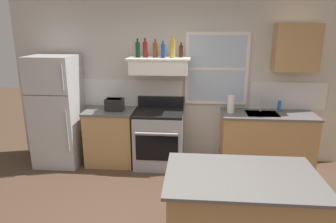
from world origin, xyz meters
name	(u,v)px	position (x,y,z in m)	size (l,w,h in m)	color
back_wall	(178,80)	(0.03, 2.23, 1.35)	(5.40, 0.11, 2.70)	beige
refrigerator	(57,111)	(-1.90, 1.84, 0.89)	(0.70, 0.72, 1.77)	#B7BABC
counter_left_of_stove	(111,136)	(-1.05, 1.90, 0.46)	(0.79, 0.63, 0.91)	tan
toaster	(115,104)	(-0.96, 1.87, 1.01)	(0.30, 0.20, 0.19)	black
stove_range	(159,138)	(-0.25, 1.86, 0.46)	(0.76, 0.69, 1.09)	#9EA0A5
range_hood_shelf	(159,65)	(-0.25, 1.96, 1.62)	(0.96, 0.52, 0.24)	white
bottle_dark_green_wine	(138,49)	(-0.58, 1.99, 1.86)	(0.07, 0.07, 0.28)	#143819
bottle_red_label_wine	(145,49)	(-0.46, 1.95, 1.87)	(0.07, 0.07, 0.29)	maroon
bottle_amber_wine	(155,50)	(-0.31, 1.97, 1.86)	(0.07, 0.07, 0.28)	brown
bottle_blue_liqueur	(163,50)	(-0.19, 1.95, 1.85)	(0.07, 0.07, 0.25)	#1E478C
bottle_champagne_gold_foil	(173,48)	(-0.04, 1.92, 1.88)	(0.08, 0.08, 0.33)	#B29333
bottle_brown_stout	(181,51)	(0.08, 1.99, 1.84)	(0.06, 0.06, 0.22)	#381E0F
counter_right_with_sink	(266,141)	(1.45, 1.90, 0.46)	(1.43, 0.63, 0.91)	tan
sink_faucet	(262,101)	(1.35, 2.00, 1.08)	(0.03, 0.17, 0.28)	silver
paper_towel_roll	(231,104)	(0.87, 1.90, 1.04)	(0.11, 0.11, 0.27)	white
dish_soap_bottle	(279,106)	(1.63, 2.00, 1.00)	(0.06, 0.06, 0.18)	blue
kitchen_island	(239,218)	(0.75, -0.19, 0.46)	(1.40, 0.90, 0.91)	tan
upper_cabinet_right	(296,48)	(1.80, 2.04, 1.90)	(0.64, 0.32, 0.70)	tan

